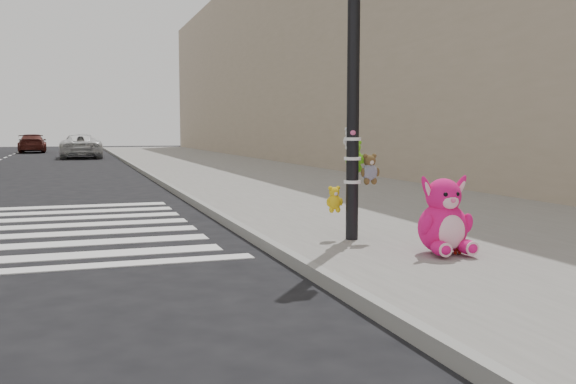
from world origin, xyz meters
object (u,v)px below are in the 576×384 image
object	(u,v)px
pink_bunny	(444,221)
red_teddy	(457,245)
signal_pole	(354,110)
car_white_near	(81,146)

from	to	relation	value
pink_bunny	red_teddy	xyz separation A→B (m)	(0.13, -0.07, -0.27)
signal_pole	pink_bunny	xyz separation A→B (m)	(0.58, -1.24, -1.29)
car_white_near	pink_bunny	bearing A→B (deg)	96.17
red_teddy	car_white_near	world-z (taller)	car_white_near
signal_pole	red_teddy	world-z (taller)	signal_pole
pink_bunny	signal_pole	bearing A→B (deg)	117.46
car_white_near	red_teddy	bearing A→B (deg)	96.39
pink_bunny	red_teddy	size ratio (longest dim) A/B	4.19
signal_pole	car_white_near	distance (m)	30.34
pink_bunny	car_white_near	size ratio (longest dim) A/B	0.19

